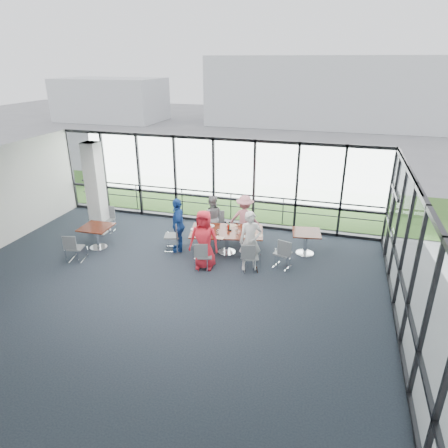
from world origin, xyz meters
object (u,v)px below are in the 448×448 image
(main_table, at_px, (227,234))
(chair_spare_r, at_px, (283,253))
(structural_column, at_px, (96,189))
(chair_spare_la, at_px, (76,248))
(chair_main_fl, at_px, (215,225))
(chair_main_end, at_px, (172,236))
(side_table_right, at_px, (306,235))
(chair_main_nl, at_px, (205,256))
(chair_main_fr, at_px, (244,228))
(chair_main_nr, at_px, (251,257))
(diner_near_right, at_px, (250,241))
(chair_spare_lb, at_px, (107,220))
(diner_end, at_px, (178,225))
(diner_near_left, at_px, (204,240))
(diner_far_right, at_px, (245,218))
(diner_far_left, at_px, (212,218))
(side_table_left, at_px, (96,230))

(main_table, height_order, chair_spare_r, chair_spare_r)
(structural_column, height_order, chair_spare_la, structural_column)
(chair_main_fl, distance_m, chair_spare_r, 2.94)
(chair_main_end, bearing_deg, chair_spare_r, 71.52)
(side_table_right, relative_size, chair_main_nl, 1.16)
(side_table_right, distance_m, chair_main_fr, 2.21)
(chair_main_nl, relative_size, chair_main_nr, 0.99)
(diner_near_right, bearing_deg, chair_spare_lb, 146.27)
(chair_main_fr, bearing_deg, chair_spare_lb, 2.84)
(main_table, relative_size, diner_end, 1.39)
(main_table, bearing_deg, chair_spare_lb, 163.00)
(structural_column, height_order, chair_main_nr, structural_column)
(chair_spare_lb, bearing_deg, chair_main_nl, 152.98)
(diner_near_left, bearing_deg, chair_spare_r, 12.63)
(main_table, relative_size, diner_near_left, 1.38)
(chair_spare_la, distance_m, chair_spare_lb, 2.23)
(chair_main_nl, bearing_deg, diner_far_right, 59.08)
(diner_near_right, relative_size, diner_far_right, 1.12)
(diner_far_left, relative_size, chair_main_end, 1.58)
(structural_column, relative_size, chair_main_nl, 3.77)
(structural_column, relative_size, diner_far_left, 2.07)
(diner_near_left, bearing_deg, main_table, 68.23)
(chair_main_end, bearing_deg, chair_main_nr, 61.29)
(side_table_left, xyz_separation_m, chair_spare_lb, (-0.41, 1.24, -0.20))
(chair_main_nr, relative_size, chair_spare_la, 1.00)
(chair_main_nl, relative_size, chair_main_fr, 1.03)
(structural_column, distance_m, diner_near_right, 5.86)
(diner_far_left, relative_size, chair_main_nr, 1.79)
(side_table_left, distance_m, chair_main_end, 2.46)
(side_table_right, bearing_deg, chair_main_fl, 172.78)
(main_table, height_order, chair_spare_la, chair_spare_la)
(diner_far_right, relative_size, chair_main_nl, 1.87)
(side_table_right, xyz_separation_m, chair_main_fr, (-2.13, 0.52, -0.22))
(side_table_left, distance_m, chair_main_fl, 3.89)
(chair_main_nl, bearing_deg, chair_main_fl, 84.34)
(diner_far_left, xyz_separation_m, chair_spare_r, (2.61, -1.35, -0.31))
(chair_main_end, bearing_deg, chair_main_fl, 125.99)
(side_table_left, bearing_deg, chair_main_fr, 24.36)
(chair_main_nr, distance_m, chair_main_fl, 2.57)
(diner_end, bearing_deg, chair_spare_la, -82.44)
(chair_main_nl, relative_size, chair_spare_la, 0.99)
(side_table_left, bearing_deg, structural_column, 118.91)
(structural_column, distance_m, side_table_left, 1.64)
(chair_main_fr, bearing_deg, structural_column, 3.24)
(side_table_right, relative_size, chair_spare_r, 1.08)
(chair_main_nr, xyz_separation_m, chair_main_fl, (-1.70, 1.93, 0.02))
(main_table, height_order, chair_spare_lb, chair_spare_lb)
(side_table_right, bearing_deg, chair_main_nr, -132.42)
(chair_main_nr, bearing_deg, chair_spare_r, 12.25)
(diner_end, distance_m, chair_spare_r, 3.40)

